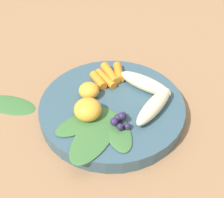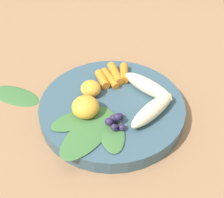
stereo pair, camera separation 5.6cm
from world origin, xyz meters
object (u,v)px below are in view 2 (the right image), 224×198
at_px(banana_peeled_right, 153,110).
at_px(kale_leaf_stray, 15,95).
at_px(orange_segment_near, 86,108).
at_px(banana_peeled_left, 148,86).
at_px(bowl, 112,108).

distance_m(banana_peeled_right, kale_leaf_stray, 0.30).
xyz_separation_m(banana_peeled_right, orange_segment_near, (0.10, -0.07, 0.00)).
bearing_deg(kale_leaf_stray, banana_peeled_left, -159.75).
relative_size(banana_peeled_right, kale_leaf_stray, 0.99).
bearing_deg(bowl, banana_peeled_right, 122.01).
bearing_deg(kale_leaf_stray, banana_peeled_right, -172.65).
bearing_deg(bowl, banana_peeled_left, 170.93).
xyz_separation_m(banana_peeled_left, orange_segment_near, (0.14, -0.01, 0.00)).
height_order(bowl, kale_leaf_stray, bowl).
xyz_separation_m(banana_peeled_left, kale_leaf_stray, (0.23, -0.17, -0.04)).
relative_size(orange_segment_near, kale_leaf_stray, 0.43).
bearing_deg(orange_segment_near, banana_peeled_left, 175.60).
bearing_deg(banana_peeled_left, orange_segment_near, 72.10).
relative_size(bowl, banana_peeled_right, 2.44).
bearing_deg(banana_peeled_right, orange_segment_near, 132.53).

